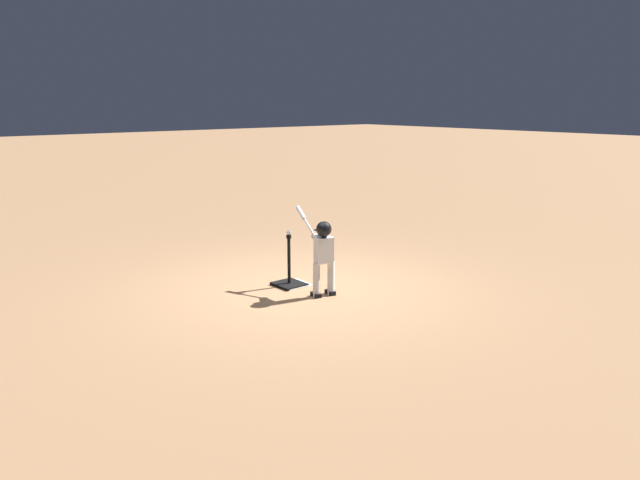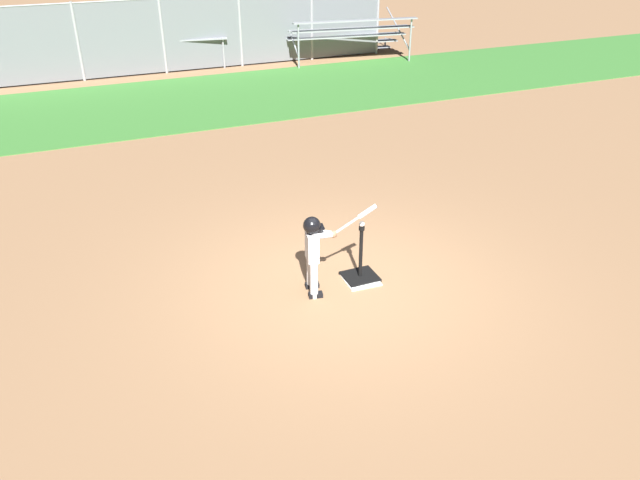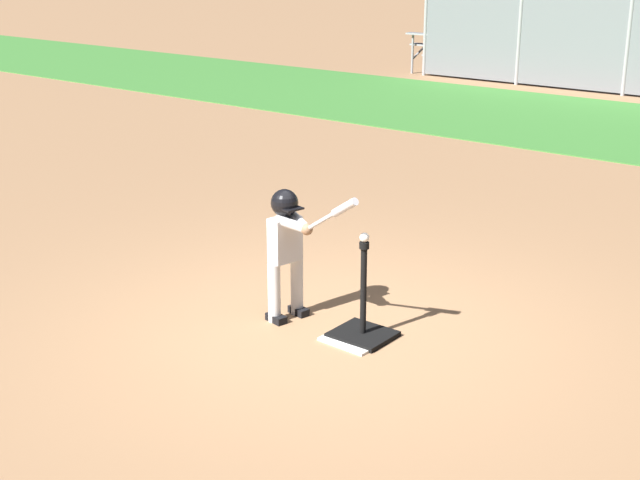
% 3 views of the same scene
% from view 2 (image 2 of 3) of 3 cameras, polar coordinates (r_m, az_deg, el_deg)
% --- Properties ---
extents(ground_plane, '(90.00, 90.00, 0.00)m').
position_cam_2_polar(ground_plane, '(8.29, 2.27, -4.03)').
color(ground_plane, '#99704C').
extents(grass_outfield_strip, '(56.00, 4.87, 0.02)m').
position_cam_2_polar(grass_outfield_strip, '(16.55, -11.74, 12.35)').
color(grass_outfield_strip, '#3D7F33').
rests_on(grass_outfield_strip, ground_plane).
extents(backstop_fence, '(13.99, 0.08, 2.12)m').
position_cam_2_polar(backstop_fence, '(19.40, -14.20, 17.77)').
color(backstop_fence, '#9E9EA3').
rests_on(backstop_fence, ground_plane).
extents(home_plate, '(0.46, 0.46, 0.02)m').
position_cam_2_polar(home_plate, '(8.37, 3.75, -3.63)').
color(home_plate, white).
rests_on(home_plate, ground_plane).
extents(batting_tee, '(0.45, 0.40, 0.78)m').
position_cam_2_polar(batting_tee, '(8.37, 3.69, -2.86)').
color(batting_tee, black).
rests_on(batting_tee, ground_plane).
extents(batter_child, '(0.93, 0.37, 1.19)m').
position_cam_2_polar(batter_child, '(7.77, -0.47, -0.50)').
color(batter_child, silver).
rests_on(batter_child, ground_plane).
extents(baseball, '(0.07, 0.07, 0.07)m').
position_cam_2_polar(baseball, '(8.02, 3.85, 1.47)').
color(baseball, white).
rests_on(baseball, batting_tee).
extents(bleachers_left_center, '(3.21, 2.09, 0.92)m').
position_cam_2_polar(bleachers_left_center, '(20.41, -13.08, 16.50)').
color(bleachers_left_center, '#93969E').
rests_on(bleachers_left_center, ground_plane).
extents(bleachers_far_right, '(4.19, 2.89, 1.36)m').
position_cam_2_polar(bleachers_far_right, '(21.00, 2.32, 18.09)').
color(bleachers_far_right, '#93969E').
rests_on(bleachers_far_right, ground_plane).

